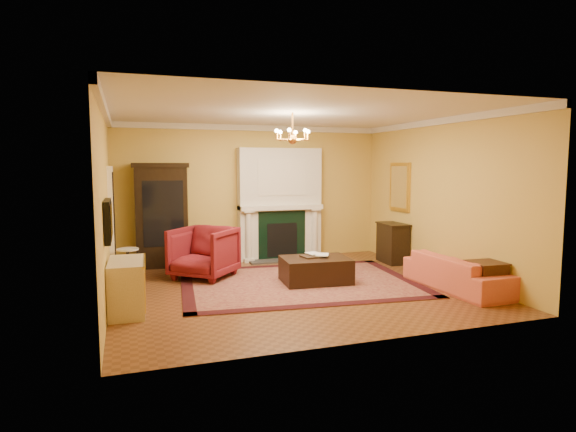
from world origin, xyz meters
name	(u,v)px	position (x,y,z in m)	size (l,w,h in m)	color
floor	(292,288)	(0.00, 0.00, -0.01)	(6.00, 5.50, 0.02)	brown
ceiling	(293,112)	(0.00, 0.00, 3.01)	(6.00, 5.50, 0.02)	silver
wall_back	(252,193)	(0.00, 2.76, 1.50)	(6.00, 0.02, 3.00)	gold
wall_front	(370,218)	(0.00, -2.76, 1.50)	(6.00, 0.02, 3.00)	gold
wall_left	(105,206)	(-3.01, 0.00, 1.50)	(0.02, 5.50, 3.00)	gold
wall_right	(441,198)	(3.01, 0.00, 1.50)	(0.02, 5.50, 3.00)	gold
fireplace	(280,206)	(0.60, 2.57, 1.19)	(1.90, 0.70, 2.50)	silver
crown_molding	(276,121)	(0.00, 0.96, 2.94)	(6.00, 5.50, 0.12)	silver
doorway	(112,223)	(-2.95, 1.70, 1.05)	(0.08, 1.05, 2.10)	white
tv_panel	(108,220)	(-2.95, -0.60, 1.35)	(0.09, 0.95, 0.58)	black
gilt_mirror	(400,187)	(2.97, 1.40, 1.65)	(0.06, 0.76, 1.05)	gold
chandelier	(292,136)	(0.00, 0.00, 2.61)	(0.63, 0.55, 0.53)	gold
oriental_rug	(299,283)	(0.22, 0.26, 0.01)	(4.16, 3.12, 0.02)	#4E101C
china_cabinet	(163,218)	(-1.99, 2.49, 1.04)	(1.04, 0.47, 2.07)	black
wingback_armchair	(204,250)	(-1.34, 1.21, 0.53)	(1.03, 0.97, 1.06)	maroon
pedestal_table	(128,264)	(-2.70, 1.02, 0.39)	(0.37, 0.37, 0.67)	black
commode	(127,287)	(-2.73, -0.59, 0.38)	(0.48, 1.02, 0.76)	beige
coral_sofa	(457,267)	(2.62, -1.04, 0.40)	(2.03, 0.59, 0.79)	#CC6240
end_table	(486,281)	(2.72, -1.62, 0.28)	(0.48, 0.48, 0.56)	#391D0F
console_table	(393,244)	(2.78, 1.33, 0.42)	(0.43, 0.75, 0.83)	black
leather_ottoman	(315,270)	(0.51, 0.18, 0.24)	(1.19, 0.86, 0.44)	black
ottoman_tray	(313,256)	(0.49, 0.26, 0.47)	(0.40, 0.31, 0.03)	black
book_a	(308,247)	(0.43, 0.35, 0.63)	(0.22, 0.03, 0.29)	gray
book_b	(316,247)	(0.54, 0.26, 0.64)	(0.23, 0.02, 0.31)	gray
topiary_left	(251,196)	(-0.08, 2.53, 1.45)	(0.15, 0.15, 0.41)	gray
topiary_right	(303,194)	(1.14, 2.53, 1.46)	(0.16, 0.16, 0.42)	gray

